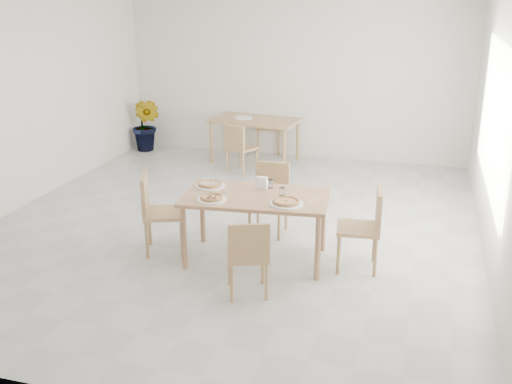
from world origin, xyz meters
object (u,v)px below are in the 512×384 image
(main_table, at_px, (256,202))
(plate_margherita, at_px, (286,204))
(napkin_holder, at_px, (262,183))
(plate_pepperoni, at_px, (212,199))
(pizza_margherita, at_px, (286,202))
(plate_empty, at_px, (244,118))
(chair_back_n, at_px, (271,122))
(chair_south, at_px, (248,253))
(tumbler_a, at_px, (270,184))
(chair_back_s, at_px, (239,145))
(chair_east, at_px, (366,223))
(chair_west, at_px, (156,208))
(tumbler_b, at_px, (282,192))
(potted_plant, at_px, (147,125))
(plate_mushroom, at_px, (210,186))
(pizza_pepperoni, at_px, (212,197))
(second_table, at_px, (255,124))
(chair_north, at_px, (270,193))
(pizza_mushroom, at_px, (210,184))

(main_table, distance_m, plate_margherita, 0.43)
(main_table, height_order, napkin_holder, napkin_holder)
(plate_pepperoni, distance_m, pizza_margherita, 0.78)
(plate_pepperoni, distance_m, plate_empty, 4.19)
(chair_back_n, bearing_deg, plate_margherita, -81.71)
(chair_south, bearing_deg, main_table, -100.79)
(tumbler_a, xyz_separation_m, chair_back_s, (-1.24, 2.75, -0.33))
(pizza_margherita, height_order, chair_back_n, chair_back_n)
(chair_east, relative_size, chair_back_s, 1.10)
(chair_south, bearing_deg, chair_west, -51.21)
(pizza_margherita, distance_m, tumbler_b, 0.29)
(plate_margherita, distance_m, plate_empty, 4.34)
(chair_south, xyz_separation_m, potted_plant, (-3.38, 4.78, 0.03))
(chair_east, xyz_separation_m, plate_mushroom, (-1.75, 0.04, 0.24))
(main_table, relative_size, pizza_pepperoni, 5.34)
(plate_mushroom, height_order, chair_back_s, chair_back_s)
(tumbler_a, relative_size, plate_empty, 0.30)
(plate_mushroom, bearing_deg, potted_plant, 124.78)
(tumbler_a, bearing_deg, plate_margherita, -58.31)
(chair_west, bearing_deg, second_table, -21.35)
(pizza_margherita, relative_size, plate_empty, 0.92)
(pizza_margherita, bearing_deg, potted_plant, 130.97)
(chair_north, height_order, pizza_mushroom, chair_north)
(chair_east, bearing_deg, tumbler_b, -95.06)
(chair_west, height_order, chair_back_s, chair_west)
(tumbler_a, bearing_deg, napkin_holder, -133.35)
(pizza_mushroom, xyz_separation_m, pizza_pepperoni, (0.17, -0.42, 0.00))
(plate_margherita, xyz_separation_m, potted_plant, (-3.59, 4.14, -0.27))
(main_table, xyz_separation_m, chair_east, (1.18, 0.11, -0.15))
(chair_west, height_order, chair_east, chair_west)
(plate_pepperoni, xyz_separation_m, pizza_margherita, (0.78, 0.09, 0.02))
(napkin_holder, bearing_deg, plate_pepperoni, -127.85)
(main_table, distance_m, chair_west, 1.15)
(main_table, height_order, chair_back_s, chair_back_s)
(main_table, bearing_deg, chair_back_n, 97.22)
(potted_plant, bearing_deg, main_table, -50.83)
(chair_back_n, bearing_deg, tumbler_a, -83.63)
(pizza_mushroom, bearing_deg, napkin_holder, 6.90)
(main_table, xyz_separation_m, chair_south, (0.16, -0.83, -0.21))
(main_table, xyz_separation_m, pizza_pepperoni, (-0.40, -0.28, 0.11))
(chair_back_s, bearing_deg, plate_margherita, 137.73)
(chair_east, xyz_separation_m, pizza_pepperoni, (-1.58, -0.39, 0.26))
(plate_mushroom, distance_m, potted_plant, 4.64)
(plate_margherita, relative_size, second_table, 0.23)
(plate_mushroom, bearing_deg, chair_east, -1.22)
(chair_south, distance_m, chair_back_n, 5.55)
(chair_back_n, bearing_deg, plate_mushroom, -92.24)
(pizza_margherita, xyz_separation_m, tumbler_a, (-0.30, 0.48, 0.02))
(napkin_holder, relative_size, chair_back_s, 0.18)
(pizza_pepperoni, distance_m, second_table, 4.14)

